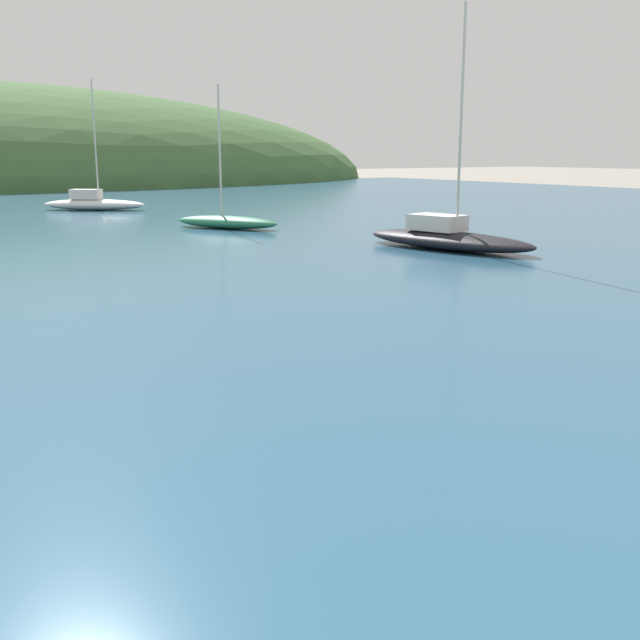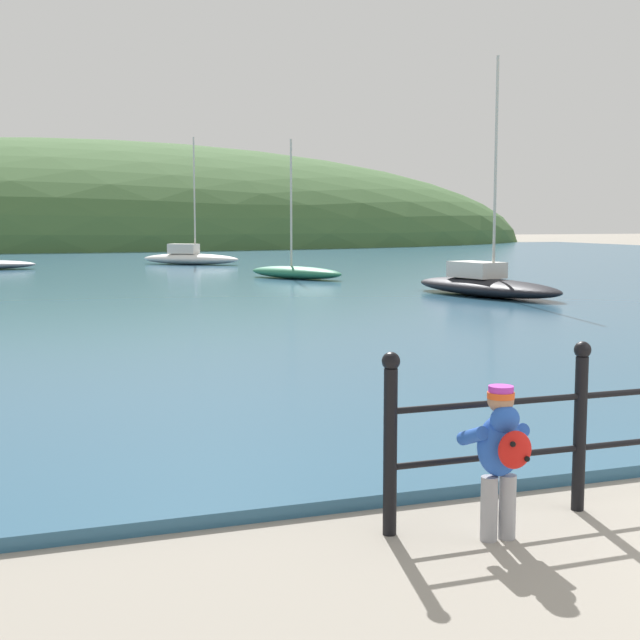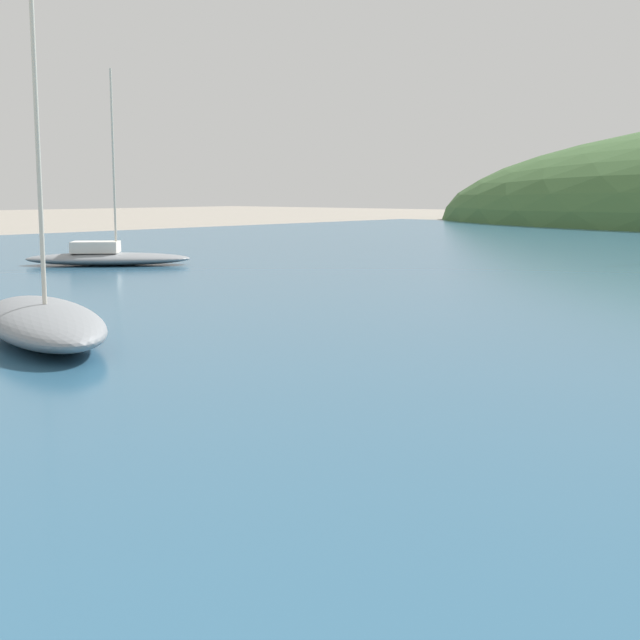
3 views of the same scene
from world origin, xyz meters
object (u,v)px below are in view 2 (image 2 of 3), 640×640
at_px(child_in_coat, 501,448).
at_px(boat_far_right, 296,272).
at_px(boat_white_sailboat, 485,284).
at_px(boat_twin_mast, 190,257).

xyz_separation_m(child_in_coat, boat_far_right, (6.20, 22.97, -0.27)).
relative_size(boat_far_right, boat_white_sailboat, 0.76).
bearing_deg(boat_twin_mast, child_in_coat, -98.19).
bearing_deg(boat_twin_mast, boat_far_right, -82.31).
bearing_deg(child_in_coat, boat_white_sailboat, 60.05).
xyz_separation_m(child_in_coat, boat_twin_mast, (4.80, 33.33, -0.20)).
bearing_deg(boat_white_sailboat, boat_twin_mast, 102.06).
height_order(boat_far_right, boat_white_sailboat, boat_white_sailboat).
xyz_separation_m(boat_far_right, boat_white_sailboat, (2.50, -7.88, 0.06)).
bearing_deg(boat_white_sailboat, boat_far_right, 107.60).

